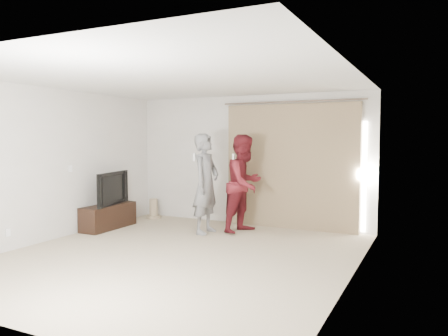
{
  "coord_description": "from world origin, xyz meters",
  "views": [
    {
      "loc": [
        3.41,
        -5.4,
        1.76
      ],
      "look_at": [
        0.2,
        1.2,
        1.24
      ],
      "focal_mm": 35.0,
      "sensor_mm": 36.0,
      "label": 1
    }
  ],
  "objects_px": {
    "person_man": "(206,184)",
    "person_woman": "(245,183)",
    "tv": "(108,188)",
    "tv_console": "(108,216)"
  },
  "relations": [
    {
      "from": "tv_console",
      "to": "person_woman",
      "type": "xyz_separation_m",
      "value": [
        2.5,
        0.87,
        0.68
      ]
    },
    {
      "from": "tv_console",
      "to": "person_man",
      "type": "height_order",
      "value": "person_man"
    },
    {
      "from": "tv",
      "to": "person_man",
      "type": "relative_size",
      "value": 0.6
    },
    {
      "from": "person_woman",
      "to": "tv_console",
      "type": "bearing_deg",
      "value": -160.86
    },
    {
      "from": "person_woman",
      "to": "tv",
      "type": "bearing_deg",
      "value": -160.86
    },
    {
      "from": "tv_console",
      "to": "person_woman",
      "type": "height_order",
      "value": "person_woman"
    },
    {
      "from": "person_man",
      "to": "person_woman",
      "type": "bearing_deg",
      "value": 33.77
    },
    {
      "from": "person_woman",
      "to": "person_man",
      "type": "bearing_deg",
      "value": -146.23
    },
    {
      "from": "tv",
      "to": "person_man",
      "type": "bearing_deg",
      "value": -87.67
    },
    {
      "from": "tv_console",
      "to": "person_woman",
      "type": "distance_m",
      "value": 2.73
    }
  ]
}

